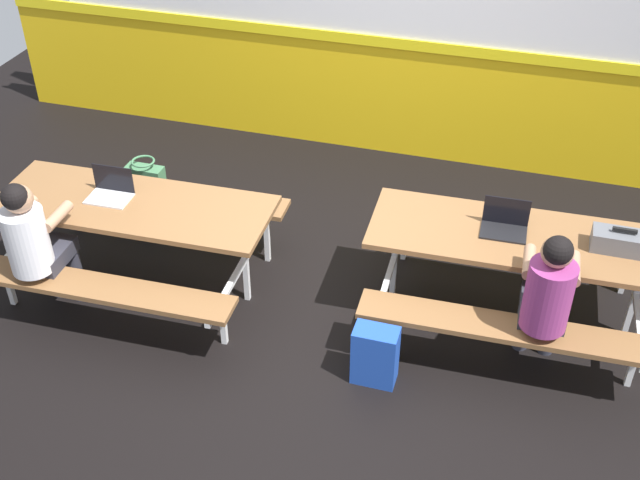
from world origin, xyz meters
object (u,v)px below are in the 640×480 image
(student_further, at_px, (547,294))
(laptop_silver, at_px, (111,191))
(laptop_dark, at_px, (504,225))
(tote_bag_bright, at_px, (146,183))
(picnic_table_left, at_px, (136,221))
(picnic_table_right, at_px, (515,254))
(student_nearer, at_px, (35,239))
(backpack_dark, at_px, (375,355))
(toolbox_grey, at_px, (622,242))

(student_further, xyz_separation_m, laptop_silver, (-3.20, 0.19, 0.08))
(laptop_dark, height_order, tote_bag_bright, laptop_dark)
(picnic_table_left, relative_size, picnic_table_right, 1.00)
(laptop_silver, xyz_separation_m, laptop_dark, (2.86, 0.40, 0.00))
(student_nearer, distance_m, backpack_dark, 2.51)
(tote_bag_bright, bearing_deg, picnic_table_left, -64.79)
(student_nearer, bearing_deg, toolbox_grey, 14.12)
(student_nearer, xyz_separation_m, student_further, (3.48, 0.42, 0.00))
(student_nearer, height_order, laptop_silver, student_nearer)
(backpack_dark, distance_m, tote_bag_bright, 2.94)
(toolbox_grey, distance_m, backpack_dark, 1.83)
(student_further, bearing_deg, laptop_dark, 120.30)
(picnic_table_left, height_order, tote_bag_bright, picnic_table_left)
(backpack_dark, bearing_deg, student_nearer, -178.72)
(student_further, bearing_deg, laptop_silver, 176.65)
(toolbox_grey, bearing_deg, tote_bag_bright, 170.76)
(backpack_dark, bearing_deg, picnic_table_right, 49.06)
(picnic_table_right, relative_size, laptop_dark, 6.42)
(toolbox_grey, bearing_deg, student_nearer, -165.88)
(laptop_silver, bearing_deg, picnic_table_left, -9.25)
(backpack_dark, bearing_deg, student_further, 19.42)
(picnic_table_right, bearing_deg, student_nearer, -163.45)
(toolbox_grey, bearing_deg, student_further, -127.66)
(student_nearer, xyz_separation_m, laptop_dark, (3.14, 1.00, 0.08))
(laptop_dark, relative_size, tote_bag_bright, 0.76)
(picnic_table_left, height_order, student_nearer, student_nearer)
(picnic_table_left, relative_size, tote_bag_bright, 4.88)
(student_further, xyz_separation_m, laptop_dark, (-0.34, 0.58, 0.08))
(picnic_table_left, bearing_deg, student_further, -2.97)
(student_further, relative_size, toolbox_grey, 3.02)
(toolbox_grey, bearing_deg, picnic_table_right, -178.19)
(student_nearer, bearing_deg, tote_bag_bright, 91.00)
(student_further, relative_size, tote_bag_bright, 2.81)
(picnic_table_left, relative_size, toolbox_grey, 5.25)
(picnic_table_right, bearing_deg, laptop_silver, -173.05)
(picnic_table_left, bearing_deg, toolbox_grey, 6.85)
(laptop_silver, distance_m, toolbox_grey, 3.66)
(picnic_table_right, xyz_separation_m, student_nearer, (-3.25, -0.97, 0.13))
(backpack_dark, bearing_deg, laptop_silver, 165.88)
(student_further, bearing_deg, backpack_dark, -160.58)
(backpack_dark, height_order, tote_bag_bright, backpack_dark)
(picnic_table_right, relative_size, student_further, 1.74)
(student_nearer, bearing_deg, laptop_silver, 65.34)
(picnic_table_right, distance_m, tote_bag_bright, 3.36)
(picnic_table_left, height_order, student_further, student_further)
(picnic_table_right, bearing_deg, backpack_dark, -130.94)
(tote_bag_bright, bearing_deg, laptop_dark, -11.25)
(student_further, bearing_deg, picnic_table_right, 113.05)
(picnic_table_right, bearing_deg, tote_bag_bright, 168.54)
(laptop_dark, xyz_separation_m, toolbox_grey, (0.78, -0.01, 0.02))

